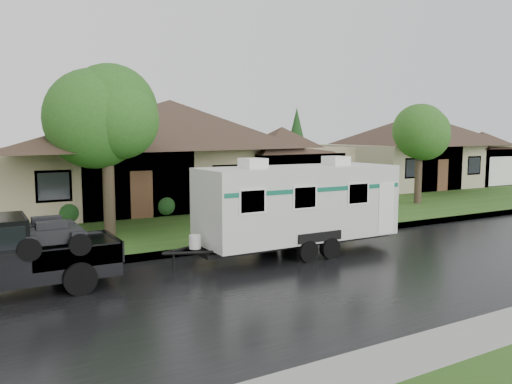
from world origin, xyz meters
The scene contains 10 objects.
ground centered at (0.00, 0.00, 0.00)m, with size 140.00×140.00×0.00m, color #254D18.
road centered at (0.00, -2.00, 0.01)m, with size 140.00×8.00×0.01m, color black.
curb centered at (0.00, 2.25, 0.07)m, with size 140.00×0.50×0.15m, color gray.
lawn centered at (0.00, 15.00, 0.07)m, with size 140.00×26.00×0.15m, color #254D18.
house_main centered at (2.29, 13.84, 3.59)m, with size 19.44×10.80×6.90m.
house_neighbor centered at (22.27, 14.34, 3.32)m, with size 15.12×9.72×6.45m.
tree_left_green centered at (-3.39, 5.94, 4.50)m, with size 3.79×3.79×6.27m.
tree_right_green centered at (13.21, 6.44, 3.84)m, with size 3.22×3.22×5.32m.
shrub_row centered at (2.00, 9.30, 0.65)m, with size 13.60×1.00×1.00m.
travel_trailer centered at (1.30, 0.61, 1.64)m, with size 6.90×2.42×3.09m.
Camera 1 is at (-7.78, -12.37, 3.73)m, focal length 35.00 mm.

